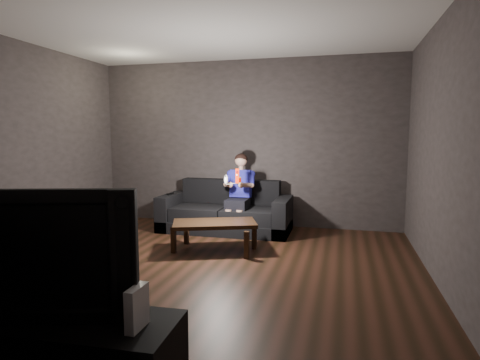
# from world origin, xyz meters

# --- Properties ---
(floor) EXTENTS (5.00, 5.00, 0.00)m
(floor) POSITION_xyz_m (0.00, 0.00, 0.00)
(floor) COLOR black
(floor) RESTS_ON ground
(back_wall) EXTENTS (5.00, 0.04, 2.70)m
(back_wall) POSITION_xyz_m (0.00, 2.50, 1.35)
(back_wall) COLOR #342E2D
(back_wall) RESTS_ON ground
(right_wall) EXTENTS (0.04, 5.00, 2.70)m
(right_wall) POSITION_xyz_m (2.50, 0.00, 1.35)
(right_wall) COLOR #342E2D
(right_wall) RESTS_ON ground
(ceiling) EXTENTS (5.00, 5.00, 0.02)m
(ceiling) POSITION_xyz_m (0.00, 0.00, 2.70)
(ceiling) COLOR silver
(ceiling) RESTS_ON back_wall
(sofa) EXTENTS (2.00, 0.86, 0.77)m
(sofa) POSITION_xyz_m (-0.19, 1.96, 0.25)
(sofa) COLOR black
(sofa) RESTS_ON floor
(child) EXTENTS (0.47, 0.58, 1.16)m
(child) POSITION_xyz_m (0.04, 1.92, 0.69)
(child) COLOR black
(child) RESTS_ON sofa
(wii_remote_red) EXTENTS (0.07, 0.09, 0.21)m
(wii_remote_red) POSITION_xyz_m (0.13, 1.47, 0.91)
(wii_remote_red) COLOR red
(wii_remote_red) RESTS_ON child
(nunchuk_white) EXTENTS (0.07, 0.09, 0.14)m
(nunchuk_white) POSITION_xyz_m (-0.04, 1.48, 0.86)
(nunchuk_white) COLOR white
(nunchuk_white) RESTS_ON child
(wii_remote_black) EXTENTS (0.06, 0.15, 0.03)m
(wii_remote_black) POSITION_xyz_m (-1.09, 1.89, 0.56)
(wii_remote_black) COLOR black
(wii_remote_black) RESTS_ON sofa
(coffee_table) EXTENTS (1.17, 0.86, 0.38)m
(coffee_table) POSITION_xyz_m (-0.01, 0.87, 0.33)
(coffee_table) COLOR black
(coffee_table) RESTS_ON floor
(tv) EXTENTS (1.16, 0.49, 0.67)m
(tv) POSITION_xyz_m (0.02, -2.27, 0.90)
(tv) COLOR black
(tv) RESTS_ON media_console
(wii_console) EXTENTS (0.05, 0.16, 0.21)m
(wii_console) POSITION_xyz_m (0.63, -2.27, 0.66)
(wii_console) COLOR white
(wii_console) RESTS_ON media_console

